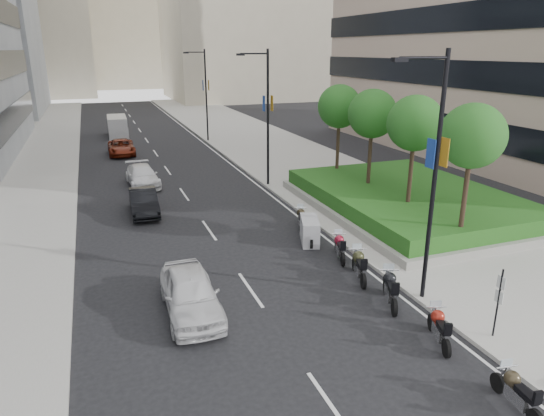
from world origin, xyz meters
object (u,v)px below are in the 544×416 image
motorcycle_0 (516,392)px  car_a (191,293)px  parking_sign (498,300)px  motorcycle_3 (359,265)px  motorcycle_4 (340,247)px  motorcycle_5 (310,231)px  car_c (142,176)px  car_b (144,202)px  motorcycle_2 (390,288)px  car_d (121,147)px  lamp_post_2 (204,91)px  lamp_post_1 (266,112)px  lamp_post_0 (432,169)px  delivery_van (118,127)px  motorcycle_6 (301,218)px  motorcycle_1 (439,327)px

motorcycle_0 → car_a: (-6.94, 7.74, 0.25)m
parking_sign → motorcycle_3: parking_sign is taller
parking_sign → motorcycle_4: size_ratio=1.25×
motorcycle_5 → car_c: size_ratio=0.45×
car_b → motorcycle_2: bearing=-60.1°
motorcycle_4 → car_d: bearing=33.2°
car_c → lamp_post_2: bearing=59.1°
lamp_post_1 → car_c: (-7.91, 3.13, -4.38)m
lamp_post_0 → car_c: (-7.91, 20.13, -4.38)m
motorcycle_5 → motorcycle_2: bearing=-158.3°
motorcycle_0 → motorcycle_5: 12.37m
car_c → motorcycle_4: bearing=-69.0°
lamp_post_0 → parking_sign: 4.74m
car_c → car_a: bearing=-93.7°
motorcycle_2 → car_d: size_ratio=0.45×
lamp_post_1 → delivery_van: bearing=108.6°
motorcycle_3 → car_d: (-7.36, 29.01, 0.07)m
car_b → delivery_van: 27.50m
parking_sign → motorcycle_0: parking_sign is taller
lamp_post_2 → car_a: (-8.15, -32.95, -4.28)m
car_d → delivery_van: (0.31, 10.03, 0.32)m
motorcycle_0 → motorcycle_6: bearing=7.1°
lamp_post_2 → delivery_van: lamp_post_2 is taller
motorcycle_6 → car_d: car_d is taller
motorcycle_4 → delivery_van: bearing=28.6°
lamp_post_0 → motorcycle_0: size_ratio=4.55×
motorcycle_5 → delivery_van: (-6.81, 34.74, 0.39)m
lamp_post_0 → car_a: size_ratio=1.96×
motorcycle_1 → lamp_post_0: bearing=-3.0°
lamp_post_0 → motorcycle_5: bearing=102.1°
car_a → motorcycle_4: bearing=20.1°
motorcycle_0 → motorcycle_6: size_ratio=1.06×
motorcycle_6 → car_a: size_ratio=0.41×
lamp_post_0 → motorcycle_2: 4.61m
motorcycle_0 → motorcycle_2: 5.88m
car_d → motorcycle_4: bearing=-73.6°
lamp_post_1 → motorcycle_1: (-1.10, -19.50, -4.52)m
car_c → motorcycle_1: bearing=-76.2°
motorcycle_3 → delivery_van: bearing=28.0°
motorcycle_0 → car_a: bearing=49.7°
parking_sign → lamp_post_0: bearing=102.3°
motorcycle_0 → motorcycle_2: (0.06, 5.88, 0.08)m
motorcycle_6 → delivery_van: 33.50m
car_b → lamp_post_0: bearing=-56.9°
parking_sign → car_c: parking_sign is taller
motorcycle_4 → motorcycle_5: motorcycle_5 is taller
motorcycle_0 → motorcycle_2: size_ratio=0.92×
motorcycle_0 → car_c: size_ratio=0.42×
motorcycle_4 → delivery_van: (-7.28, 36.95, 0.44)m
motorcycle_6 → delivery_van: delivery_van is taller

